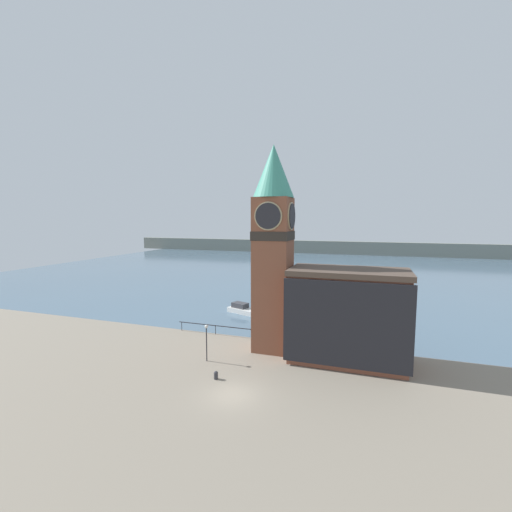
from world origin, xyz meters
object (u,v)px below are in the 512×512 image
at_px(boat_near, 244,309).
at_px(mooring_bollard_near, 216,375).
at_px(pier_building, 348,315).
at_px(lamp_post, 206,335).
at_px(clock_tower, 273,243).

height_order(boat_near, mooring_bollard_near, boat_near).
bearing_deg(pier_building, boat_near, 140.20).
xyz_separation_m(mooring_bollard_near, lamp_post, (-2.43, 3.15, 2.15)).
bearing_deg(mooring_bollard_near, boat_near, 103.82).
relative_size(clock_tower, pier_building, 1.88).
xyz_separation_m(pier_building, lamp_post, (-12.73, -4.30, -1.94)).
bearing_deg(mooring_bollard_near, pier_building, 35.86).
distance_m(boat_near, mooring_bollard_near, 20.76).
distance_m(clock_tower, lamp_post, 11.18).
xyz_separation_m(pier_building, boat_near, (-15.26, 12.71, -3.95)).
distance_m(clock_tower, pier_building, 10.08).
bearing_deg(clock_tower, pier_building, -5.07).
bearing_deg(boat_near, clock_tower, -38.33).
height_order(clock_tower, pier_building, clock_tower).
bearing_deg(boat_near, pier_building, -20.76).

